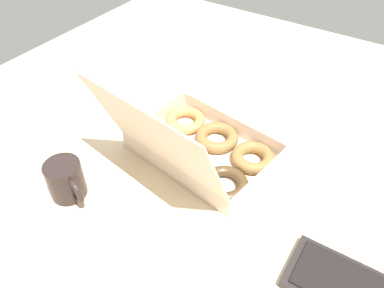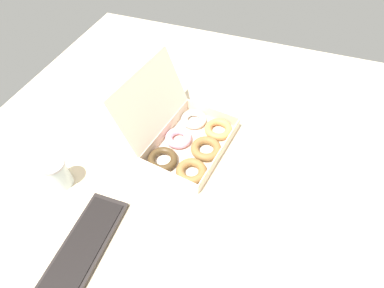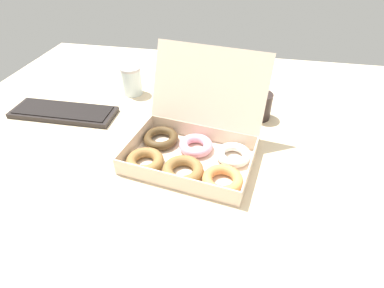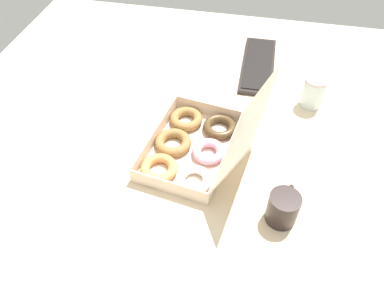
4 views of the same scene
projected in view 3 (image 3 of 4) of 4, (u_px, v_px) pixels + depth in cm
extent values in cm
cube|color=beige|center=(177.00, 167.00, 90.51)|extent=(180.00, 180.00, 2.00)
cube|color=beige|center=(189.00, 162.00, 90.68)|extent=(39.95, 30.01, 0.40)
cube|color=beige|center=(135.00, 142.00, 93.81)|extent=(4.20, 24.42, 5.25)
cube|color=beige|center=(250.00, 168.00, 84.09)|extent=(4.20, 24.42, 5.25)
cube|color=beige|center=(174.00, 182.00, 79.95)|extent=(35.41, 5.92, 5.25)
cube|color=beige|center=(202.00, 132.00, 97.94)|extent=(35.41, 5.92, 5.25)
cube|color=beige|center=(208.00, 87.00, 93.00)|extent=(37.66, 15.37, 22.92)
torus|color=olive|center=(145.00, 161.00, 88.31)|extent=(15.94, 15.94, 3.12)
torus|color=olive|center=(183.00, 170.00, 85.15)|extent=(15.37, 15.37, 3.14)
torus|color=#D88A4C|center=(223.00, 180.00, 82.19)|extent=(12.21, 12.21, 2.90)
torus|color=#4A361D|center=(161.00, 138.00, 97.35)|extent=(13.43, 13.43, 2.74)
torus|color=#EE9FB7|center=(196.00, 145.00, 94.24)|extent=(13.66, 13.66, 2.96)
torus|color=white|center=(233.00, 155.00, 90.65)|extent=(14.45, 14.45, 2.69)
cube|color=black|center=(64.00, 112.00, 111.56)|extent=(38.80, 13.24, 1.80)
cube|color=black|center=(63.00, 110.00, 110.88)|extent=(35.69, 11.16, 0.40)
cylinder|color=black|center=(259.00, 106.00, 107.79)|extent=(8.55, 8.55, 9.57)
torus|color=black|center=(247.00, 103.00, 109.43)|extent=(7.06, 3.37, 6.90)
cylinder|color=black|center=(261.00, 98.00, 105.91)|extent=(7.52, 7.52, 0.57)
cylinder|color=silver|center=(132.00, 82.00, 121.96)|extent=(7.92, 7.92, 10.52)
cylinder|color=#B2B2B7|center=(130.00, 68.00, 118.42)|extent=(8.32, 8.32, 1.00)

